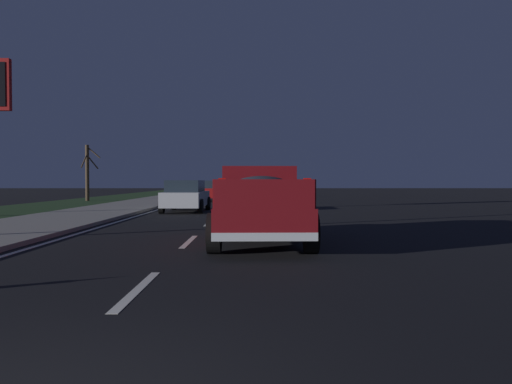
{
  "coord_description": "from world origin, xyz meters",
  "views": [
    {
      "loc": [
        -2.47,
        -1.59,
        1.49
      ],
      "look_at": [
        9.12,
        -1.66,
        1.23
      ],
      "focal_mm": 33.05,
      "sensor_mm": 36.0,
      "label": 1
    }
  ],
  "objects_px": {
    "pickup_truck": "(260,202)",
    "bare_tree_far": "(88,171)",
    "sedan_silver": "(186,196)",
    "sedan_red": "(212,191)"
  },
  "relations": [
    {
      "from": "pickup_truck",
      "to": "bare_tree_far",
      "type": "distance_m",
      "value": 27.48
    },
    {
      "from": "bare_tree_far",
      "to": "sedan_silver",
      "type": "bearing_deg",
      "value": -143.9
    },
    {
      "from": "pickup_truck",
      "to": "bare_tree_far",
      "type": "relative_size",
      "value": 1.28
    },
    {
      "from": "pickup_truck",
      "to": "sedan_red",
      "type": "xyz_separation_m",
      "value": [
        23.95,
        3.28,
        -0.2
      ]
    },
    {
      "from": "pickup_truck",
      "to": "sedan_silver",
      "type": "relative_size",
      "value": 1.23
    },
    {
      "from": "sedan_red",
      "to": "sedan_silver",
      "type": "distance_m",
      "value": 12.39
    },
    {
      "from": "pickup_truck",
      "to": "sedan_silver",
      "type": "distance_m",
      "value": 12.06
    },
    {
      "from": "sedan_silver",
      "to": "bare_tree_far",
      "type": "bearing_deg",
      "value": 36.1
    },
    {
      "from": "pickup_truck",
      "to": "sedan_red",
      "type": "relative_size",
      "value": 1.24
    },
    {
      "from": "sedan_silver",
      "to": "bare_tree_far",
      "type": "height_order",
      "value": "bare_tree_far"
    }
  ]
}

